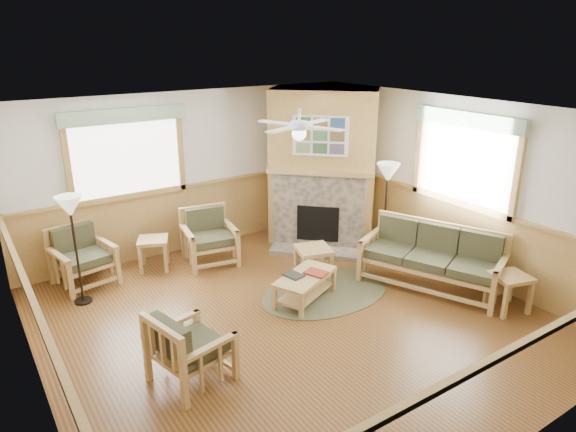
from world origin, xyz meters
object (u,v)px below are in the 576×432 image
armchair_back_left (83,257)px  floor_lamp_right (385,212)px  armchair_left (191,346)px  end_table_chairs (154,254)px  armchair_back_right (210,237)px  coffee_table (305,288)px  end_table_sofa (508,292)px  footstool (313,261)px  sofa (431,259)px  floor_lamp_left (76,251)px

armchair_back_left → floor_lamp_right: 4.73m
armchair_left → end_table_chairs: 3.01m
armchair_back_left → armchair_back_right: size_ratio=0.99×
armchair_back_left → armchair_left: size_ratio=1.06×
coffee_table → end_table_sofa: bearing=-63.3°
armchair_left → footstool: armchair_left is taller
sofa → floor_lamp_left: (-4.38, 2.38, 0.32)m
armchair_back_right → end_table_chairs: bearing=171.0°
coffee_table → floor_lamp_right: bearing=-11.2°
end_table_chairs → floor_lamp_left: bearing=-157.9°
floor_lamp_right → footstool: bearing=171.7°
armchair_left → end_table_sofa: armchair_left is taller
end_table_chairs → floor_lamp_right: (3.30, -1.76, 0.57)m
armchair_back_right → end_table_sofa: armchair_back_right is taller
floor_lamp_left → floor_lamp_right: bearing=-15.6°
armchair_back_left → floor_lamp_right: size_ratio=0.53×
end_table_chairs → end_table_sofa: size_ratio=0.99×
end_table_sofa → floor_lamp_right: (-0.22, 2.17, 0.56)m
end_table_chairs → floor_lamp_left: size_ratio=0.33×
end_table_sofa → armchair_back_right: bearing=126.2°
armchair_left → footstool: 2.99m
sofa → footstool: (-1.16, 1.31, -0.24)m
armchair_back_left → coffee_table: bearing=-53.9°
armchair_back_left → end_table_sofa: (4.57, -3.99, -0.17)m
armchair_back_left → footstool: size_ratio=1.73×
end_table_chairs → floor_lamp_left: (-1.22, -0.50, 0.52)m
coffee_table → floor_lamp_right: floor_lamp_right is taller
armchair_back_left → end_table_chairs: armchair_back_left is taller
coffee_table → end_table_chairs: bearing=98.0°
end_table_chairs → coffee_table: bearing=-57.8°
armchair_back_left → end_table_chairs: (1.05, -0.06, -0.18)m
coffee_table → floor_lamp_right: (1.91, 0.44, 0.63)m
armchair_back_right → floor_lamp_left: (-2.07, -0.22, 0.34)m
floor_lamp_left → armchair_left: bearing=-76.7°
sofa → end_table_chairs: bearing=-156.0°
coffee_table → floor_lamp_left: size_ratio=0.63×
armchair_back_right → footstool: armchair_back_right is taller
end_table_sofa → footstool: 2.81m
sofa → footstool: bearing=-162.2°
armchair_back_left → end_table_chairs: 1.07m
armchair_back_right → coffee_table: armchair_back_right is taller
sofa → footstool: sofa is taller
armchair_back_right → sofa: bearing=-39.0°
armchair_left → armchair_back_right: bearing=-42.1°
end_table_sofa → footstool: (-1.52, 2.36, -0.04)m
end_table_chairs → armchair_back_left: bearing=176.9°
sofa → coffee_table: sofa is taller
armchair_back_left → armchair_back_right: 1.93m
sofa → floor_lamp_right: (0.14, 1.12, 0.37)m
armchair_back_left → floor_lamp_left: floor_lamp_left is taller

